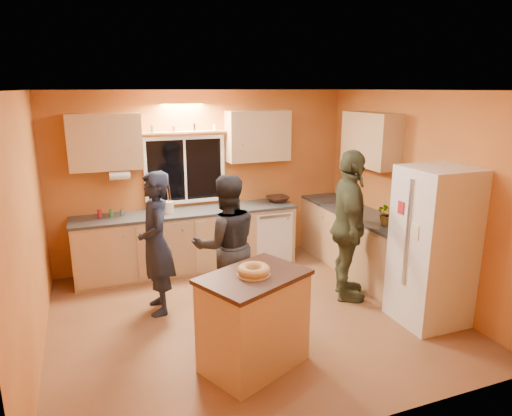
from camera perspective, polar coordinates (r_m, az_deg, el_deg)
name	(u,v)px	position (r m, az deg, el deg)	size (l,w,h in m)	color
ground	(251,316)	(5.56, -0.64, -13.37)	(4.50, 4.50, 0.00)	brown
room_shell	(248,175)	(5.43, -1.02, 4.10)	(4.54, 4.04, 2.61)	orange
back_counter	(212,238)	(6.88, -5.48, -3.70)	(4.23, 0.62, 0.90)	tan
right_counter	(368,247)	(6.64, 13.84, -4.78)	(0.62, 1.84, 0.90)	tan
refrigerator	(433,247)	(5.50, 21.27, -4.52)	(0.72, 0.70, 1.80)	silver
island	(254,320)	(4.47, -0.29, -13.85)	(1.17, 1.01, 0.95)	tan
bundt_pastry	(254,270)	(4.25, -0.30, -7.77)	(0.31, 0.31, 0.09)	tan
person_left	(156,243)	(5.49, -12.38, -4.35)	(0.62, 0.41, 1.71)	black
person_center	(226,245)	(5.38, -3.73, -4.64)	(0.81, 0.63, 1.68)	black
person_right	(349,226)	(5.80, 11.53, -2.26)	(1.12, 0.47, 1.91)	#343924
mixing_bowl	(278,199)	(7.14, 2.75, 1.13)	(0.34, 0.34, 0.08)	black
utensil_crock	(169,207)	(6.58, -10.87, 0.08)	(0.14, 0.14, 0.17)	beige
potted_plant	(388,213)	(6.10, 16.18, -0.62)	(0.30, 0.26, 0.33)	gray
red_box	(342,201)	(7.16, 10.67, 0.87)	(0.16, 0.12, 0.07)	#A51922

